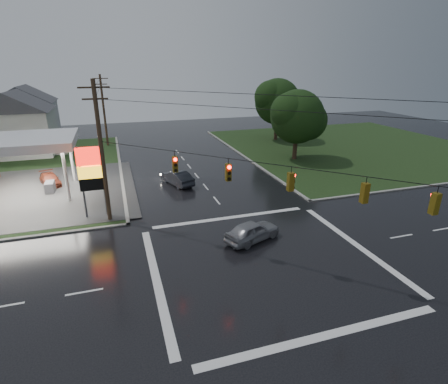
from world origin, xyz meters
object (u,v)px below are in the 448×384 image
object	(u,v)px
utility_pole_n	(104,110)
house_near	(16,123)
tree_ne_far	(278,102)
tree_ne_near	(298,117)
car_pump	(50,179)
pylon_sign	(91,171)
house_far	(26,112)
car_crossing	(252,231)
car_north	(177,178)
utility_pole_nw	(102,152)

from	to	relation	value
utility_pole_n	house_near	bearing A→B (deg)	-170.09
house_near	tree_ne_far	xyz separation A→B (m)	(38.10, -2.01, 1.77)
utility_pole_n	tree_ne_near	world-z (taller)	utility_pole_n
house_near	car_pump	world-z (taller)	house_near
tree_ne_near	pylon_sign	bearing A→B (deg)	-154.99
house_near	car_pump	bearing A→B (deg)	-69.99
house_near	house_far	bearing A→B (deg)	94.76
car_pump	car_crossing	bearing A→B (deg)	-66.62
tree_ne_near	car_pump	bearing A→B (deg)	-177.29
house_near	car_north	xyz separation A→B (m)	(18.33, -19.38, -3.66)
house_near	car_north	bearing A→B (deg)	-46.59
tree_ne_far	utility_pole_nw	bearing A→B (deg)	-137.41
pylon_sign	car_crossing	xyz separation A→B (m)	(10.74, -7.68, -3.28)
pylon_sign	house_near	size ratio (longest dim) A/B	0.54
car_north	pylon_sign	bearing A→B (deg)	17.91
tree_ne_near	car_north	distance (m)	18.25
house_near	house_far	xyz separation A→B (m)	(-1.00, 12.00, 0.00)
utility_pole_n	car_north	bearing A→B (deg)	-72.15
utility_pole_nw	utility_pole_n	size ratio (longest dim) A/B	1.05
car_pump	house_near	bearing A→B (deg)	92.15
house_near	house_far	distance (m)	12.04
pylon_sign	tree_ne_far	xyz separation A→B (m)	(27.65, 23.49, 2.17)
utility_pole_n	house_far	size ratio (longest dim) A/B	0.95
tree_ne_near	tree_ne_far	size ratio (longest dim) A/B	0.92
tree_ne_near	car_crossing	bearing A→B (deg)	-125.95
tree_ne_far	utility_pole_n	bearing A→B (deg)	171.45
pylon_sign	house_near	xyz separation A→B (m)	(-10.45, 25.50, 0.39)
tree_ne_far	car_north	size ratio (longest dim) A/B	2.18
utility_pole_n	house_far	distance (m)	16.00
pylon_sign	tree_ne_near	bearing A→B (deg)	25.01
utility_pole_nw	utility_pole_n	world-z (taller)	utility_pole_nw
pylon_sign	car_north	world-z (taller)	pylon_sign
tree_ne_near	car_north	size ratio (longest dim) A/B	2.00
utility_pole_n	house_far	bearing A→B (deg)	141.23
utility_pole_n	tree_ne_near	distance (m)	28.55
house_near	tree_ne_near	size ratio (longest dim) A/B	1.23
car_crossing	house_near	bearing A→B (deg)	10.92
house_far	car_crossing	distance (m)	50.47
utility_pole_nw	car_crossing	world-z (taller)	utility_pole_nw
tree_ne_far	pylon_sign	bearing A→B (deg)	-139.65
car_crossing	tree_ne_far	bearing A→B (deg)	-50.13
utility_pole_n	tree_ne_far	distance (m)	26.96
car_crossing	house_far	bearing A→B (deg)	4.51
utility_pole_nw	house_far	xyz separation A→B (m)	(-12.45, 38.50, -1.32)
house_far	tree_ne_near	world-z (taller)	tree_ne_near
car_north	house_near	bearing A→B (deg)	-66.50
car_crossing	car_pump	bearing A→B (deg)	19.59
pylon_sign	tree_ne_far	size ratio (longest dim) A/B	0.61
utility_pole_n	car_pump	distance (m)	18.99
car_crossing	utility_pole_nw	bearing A→B (deg)	33.93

